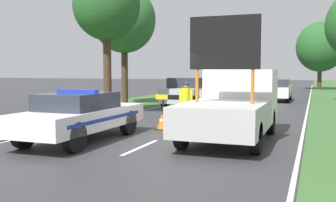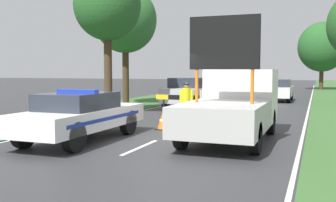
{
  "view_description": "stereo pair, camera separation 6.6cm",
  "coord_description": "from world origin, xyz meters",
  "px_view_note": "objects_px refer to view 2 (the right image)",
  "views": [
    {
      "loc": [
        4.33,
        -10.64,
        2.05
      ],
      "look_at": [
        0.01,
        0.91,
        1.1
      ],
      "focal_mm": 42.0,
      "sensor_mm": 36.0,
      "label": 1
    },
    {
      "loc": [
        4.39,
        -10.62,
        2.05
      ],
      "look_at": [
        0.01,
        0.91,
        1.1
      ],
      "focal_mm": 42.0,
      "sensor_mm": 36.0,
      "label": 2
    }
  ],
  "objects_px": {
    "police_car": "(80,115)",
    "roadside_tree_near_right": "(216,50)",
    "traffic_cone_centre_front": "(206,115)",
    "work_truck": "(234,104)",
    "pedestrian_civilian": "(207,100)",
    "roadside_tree_mid_left": "(125,20)",
    "traffic_cone_near_truck": "(224,112)",
    "roadside_tree_near_left": "(322,47)",
    "police_officer": "(186,99)",
    "traffic_cone_behind_barrier": "(182,113)",
    "road_barrier": "(194,100)",
    "traffic_cone_near_police": "(162,121)",
    "roadside_tree_far_left": "(107,6)",
    "queued_car_hatch_blue": "(241,84)",
    "traffic_cone_lane_edge": "(182,123)",
    "queued_car_sedan_silver": "(188,92)",
    "queued_car_van_white": "(278,90)"
  },
  "relations": [
    {
      "from": "traffic_cone_near_police",
      "to": "roadside_tree_near_left",
      "type": "distance_m",
      "value": 33.61
    },
    {
      "from": "road_barrier",
      "to": "pedestrian_civilian",
      "type": "height_order",
      "value": "pedestrian_civilian"
    },
    {
      "from": "traffic_cone_lane_edge",
      "to": "roadside_tree_near_right",
      "type": "distance_m",
      "value": 33.43
    },
    {
      "from": "traffic_cone_near_truck",
      "to": "roadside_tree_near_left",
      "type": "distance_m",
      "value": 29.77
    },
    {
      "from": "police_officer",
      "to": "traffic_cone_centre_front",
      "type": "height_order",
      "value": "police_officer"
    },
    {
      "from": "police_car",
      "to": "traffic_cone_near_truck",
      "type": "bearing_deg",
      "value": 62.58
    },
    {
      "from": "police_car",
      "to": "traffic_cone_near_police",
      "type": "xyz_separation_m",
      "value": [
        1.43,
        2.91,
        -0.48
      ]
    },
    {
      "from": "traffic_cone_behind_barrier",
      "to": "queued_car_hatch_blue",
      "type": "bearing_deg",
      "value": 92.74
    },
    {
      "from": "traffic_cone_behind_barrier",
      "to": "queued_car_van_white",
      "type": "distance_m",
      "value": 12.18
    },
    {
      "from": "traffic_cone_behind_barrier",
      "to": "roadside_tree_near_left",
      "type": "xyz_separation_m",
      "value": [
        5.72,
        29.91,
        4.34
      ]
    },
    {
      "from": "traffic_cone_centre_front",
      "to": "work_truck",
      "type": "bearing_deg",
      "value": -62.49
    },
    {
      "from": "pedestrian_civilian",
      "to": "queued_car_van_white",
      "type": "height_order",
      "value": "pedestrian_civilian"
    },
    {
      "from": "police_car",
      "to": "traffic_cone_behind_barrier",
      "type": "distance_m",
      "value": 6.01
    },
    {
      "from": "traffic_cone_lane_edge",
      "to": "queued_car_van_white",
      "type": "distance_m",
      "value": 15.29
    },
    {
      "from": "road_barrier",
      "to": "roadside_tree_far_left",
      "type": "xyz_separation_m",
      "value": [
        -4.49,
        1.06,
        4.12
      ]
    },
    {
      "from": "traffic_cone_lane_edge",
      "to": "roadside_tree_far_left",
      "type": "bearing_deg",
      "value": 142.18
    },
    {
      "from": "police_car",
      "to": "traffic_cone_behind_barrier",
      "type": "xyz_separation_m",
      "value": [
        1.14,
        5.88,
        -0.49
      ]
    },
    {
      "from": "pedestrian_civilian",
      "to": "traffic_cone_near_police",
      "type": "distance_m",
      "value": 2.31
    },
    {
      "from": "traffic_cone_behind_barrier",
      "to": "roadside_tree_near_left",
      "type": "relative_size",
      "value": 0.07
    },
    {
      "from": "pedestrian_civilian",
      "to": "queued_car_hatch_blue",
      "type": "distance_m",
      "value": 19.9
    },
    {
      "from": "traffic_cone_centre_front",
      "to": "roadside_tree_far_left",
      "type": "bearing_deg",
      "value": 169.35
    },
    {
      "from": "traffic_cone_behind_barrier",
      "to": "roadside_tree_far_left",
      "type": "distance_m",
      "value": 6.09
    },
    {
      "from": "police_car",
      "to": "traffic_cone_centre_front",
      "type": "height_order",
      "value": "police_car"
    },
    {
      "from": "work_truck",
      "to": "road_barrier",
      "type": "xyz_separation_m",
      "value": [
        -2.28,
        3.31,
        -0.16
      ]
    },
    {
      "from": "police_officer",
      "to": "traffic_cone_behind_barrier",
      "type": "height_order",
      "value": "police_officer"
    },
    {
      "from": "roadside_tree_near_left",
      "to": "roadside_tree_mid_left",
      "type": "distance_m",
      "value": 26.67
    },
    {
      "from": "queued_car_sedan_silver",
      "to": "roadside_tree_far_left",
      "type": "bearing_deg",
      "value": 60.94
    },
    {
      "from": "police_car",
      "to": "roadside_tree_near_right",
      "type": "bearing_deg",
      "value": 92.83
    },
    {
      "from": "traffic_cone_centre_front",
      "to": "traffic_cone_lane_edge",
      "type": "distance_m",
      "value": 2.91
    },
    {
      "from": "road_barrier",
      "to": "roadside_tree_near_left",
      "type": "relative_size",
      "value": 0.45
    },
    {
      "from": "traffic_cone_near_truck",
      "to": "queued_car_van_white",
      "type": "distance_m",
      "value": 11.18
    },
    {
      "from": "pedestrian_civilian",
      "to": "roadside_tree_mid_left",
      "type": "relative_size",
      "value": 0.23
    },
    {
      "from": "pedestrian_civilian",
      "to": "queued_car_hatch_blue",
      "type": "xyz_separation_m",
      "value": [
        -2.26,
        19.77,
        -0.06
      ]
    },
    {
      "from": "pedestrian_civilian",
      "to": "roadside_tree_far_left",
      "type": "bearing_deg",
      "value": -177.33
    },
    {
      "from": "traffic_cone_behind_barrier",
      "to": "queued_car_van_white",
      "type": "xyz_separation_m",
      "value": [
        2.87,
        11.83,
        0.49
      ]
    },
    {
      "from": "police_officer",
      "to": "queued_car_van_white",
      "type": "bearing_deg",
      "value": -77.82
    },
    {
      "from": "queued_car_sedan_silver",
      "to": "roadside_tree_near_left",
      "type": "relative_size",
      "value": 0.54
    },
    {
      "from": "queued_car_sedan_silver",
      "to": "roadside_tree_far_left",
      "type": "relative_size",
      "value": 0.58
    },
    {
      "from": "road_barrier",
      "to": "traffic_cone_centre_front",
      "type": "relative_size",
      "value": 5.89
    },
    {
      "from": "roadside_tree_near_left",
      "to": "roadside_tree_mid_left",
      "type": "bearing_deg",
      "value": -115.02
    },
    {
      "from": "work_truck",
      "to": "police_officer",
      "type": "relative_size",
      "value": 3.38
    },
    {
      "from": "road_barrier",
      "to": "police_officer",
      "type": "bearing_deg",
      "value": -111.45
    },
    {
      "from": "roadside_tree_near_left",
      "to": "roadside_tree_mid_left",
      "type": "relative_size",
      "value": 1.03
    },
    {
      "from": "pedestrian_civilian",
      "to": "traffic_cone_near_police",
      "type": "height_order",
      "value": "pedestrian_civilian"
    },
    {
      "from": "traffic_cone_near_police",
      "to": "roadside_tree_far_left",
      "type": "xyz_separation_m",
      "value": [
        -4.08,
        3.46,
        4.72
      ]
    },
    {
      "from": "work_truck",
      "to": "road_barrier",
      "type": "bearing_deg",
      "value": -54.26
    },
    {
      "from": "traffic_cone_near_truck",
      "to": "roadside_tree_near_right",
      "type": "relative_size",
      "value": 0.09
    },
    {
      "from": "pedestrian_civilian",
      "to": "queued_car_hatch_blue",
      "type": "bearing_deg",
      "value": 115.64
    },
    {
      "from": "police_car",
      "to": "roadside_tree_near_right",
      "type": "height_order",
      "value": "roadside_tree_near_right"
    },
    {
      "from": "road_barrier",
      "to": "roadside_tree_near_left",
      "type": "bearing_deg",
      "value": 82.31
    }
  ]
}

